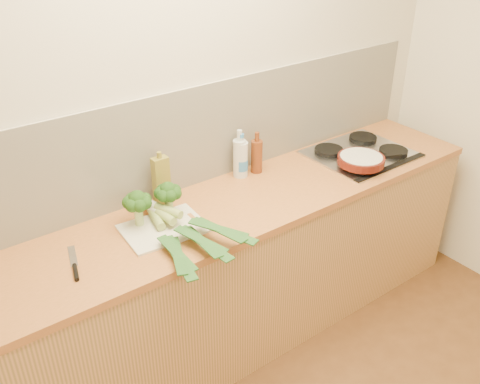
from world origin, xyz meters
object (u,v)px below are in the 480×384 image
Objects in this scene: chopping_board at (164,228)px; skillet at (361,160)px; gas_hob at (361,153)px; chefs_knife at (75,268)px.

chopping_board is 1.21m from skillet.
skillet is (-0.15, -0.13, 0.05)m from gas_hob.
chopping_board is (-1.35, 0.00, -0.01)m from gas_hob.
gas_hob is 1.35m from chopping_board.
chopping_board is 1.44× the size of chefs_knife.
gas_hob reaches higher than chopping_board.
gas_hob is at bearing 3.81° from chopping_board.
chefs_knife is (-1.80, -0.04, -0.01)m from gas_hob.
chopping_board is 0.45m from chefs_knife.
gas_hob is at bearing 16.86° from chefs_knife.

